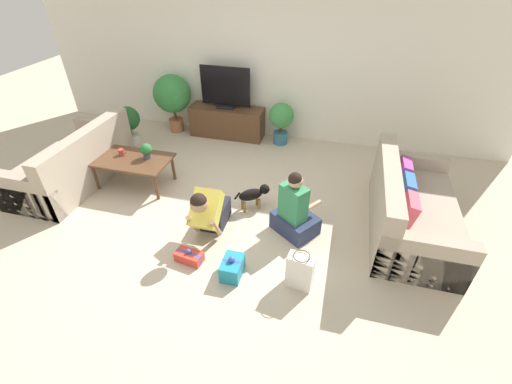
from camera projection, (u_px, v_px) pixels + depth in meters
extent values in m
plane|color=beige|center=(218.00, 217.00, 4.55)|extent=(16.00, 16.00, 0.00)
cube|color=white|center=(266.00, 64.00, 5.86)|extent=(8.40, 0.06, 2.60)
cube|color=tan|center=(72.00, 168.00, 5.16)|extent=(0.95, 1.88, 0.43)
cube|color=tan|center=(86.00, 146.00, 4.84)|extent=(0.20, 1.88, 0.42)
cube|color=tan|center=(105.00, 138.00, 5.78)|extent=(0.95, 0.16, 0.61)
cube|color=tan|center=(25.00, 195.00, 4.44)|extent=(0.95, 0.16, 0.61)
cube|color=#E5566B|center=(88.00, 138.00, 5.15)|extent=(0.18, 0.34, 0.32)
cube|color=red|center=(60.00, 158.00, 4.67)|extent=(0.18, 0.34, 0.32)
cube|color=tan|center=(412.00, 216.00, 4.24)|extent=(0.95, 1.88, 0.43)
cube|color=tan|center=(388.00, 183.00, 4.07)|extent=(0.20, 1.88, 0.42)
cube|color=tan|center=(423.00, 261.00, 3.52)|extent=(0.95, 0.16, 0.61)
cube|color=tan|center=(408.00, 174.00, 4.86)|extent=(0.95, 0.16, 0.61)
cube|color=#E5566B|center=(408.00, 210.00, 3.75)|extent=(0.18, 0.34, 0.32)
cube|color=#3366AD|center=(405.00, 189.00, 4.06)|extent=(0.18, 0.34, 0.32)
cube|color=#9E4293|center=(402.00, 172.00, 4.38)|extent=(0.18, 0.34, 0.32)
cube|color=brown|center=(132.00, 160.00, 4.95)|extent=(1.10, 0.65, 0.03)
cylinder|color=brown|center=(96.00, 177.00, 4.98)|extent=(0.04, 0.04, 0.41)
cylinder|color=brown|center=(156.00, 187.00, 4.77)|extent=(0.04, 0.04, 0.41)
cylinder|color=brown|center=(117.00, 159.00, 5.39)|extent=(0.04, 0.04, 0.41)
cylinder|color=brown|center=(173.00, 168.00, 5.19)|extent=(0.04, 0.04, 0.41)
cube|color=brown|center=(227.00, 122.00, 6.37)|extent=(1.36, 0.42, 0.55)
cube|color=black|center=(226.00, 106.00, 6.20)|extent=(0.32, 0.20, 0.05)
cube|color=black|center=(225.00, 86.00, 5.98)|extent=(0.90, 0.03, 0.68)
cylinder|color=beige|center=(132.00, 139.00, 6.20)|extent=(0.29, 0.29, 0.18)
cylinder|color=brown|center=(130.00, 131.00, 6.11)|extent=(0.05, 0.05, 0.13)
sphere|color=#1E5628|center=(127.00, 119.00, 5.97)|extent=(0.42, 0.42, 0.42)
cylinder|color=#A36042|center=(177.00, 125.00, 6.64)|extent=(0.28, 0.28, 0.24)
cylinder|color=brown|center=(175.00, 114.00, 6.51)|extent=(0.05, 0.05, 0.21)
sphere|color=#337F3D|center=(172.00, 94.00, 6.28)|extent=(0.69, 0.69, 0.69)
cylinder|color=#336B84|center=(280.00, 138.00, 6.21)|extent=(0.25, 0.25, 0.22)
cylinder|color=brown|center=(281.00, 129.00, 6.11)|extent=(0.05, 0.05, 0.13)
sphere|color=#3D8E47|center=(281.00, 115.00, 5.96)|extent=(0.44, 0.44, 0.44)
cube|color=#23232D|center=(216.00, 214.00, 4.40)|extent=(0.30, 0.45, 0.28)
cube|color=gold|center=(206.00, 209.00, 4.01)|extent=(0.33, 0.49, 0.45)
sphere|color=tan|center=(199.00, 204.00, 3.75)|extent=(0.20, 0.20, 0.20)
sphere|color=black|center=(199.00, 201.00, 3.73)|extent=(0.19, 0.19, 0.19)
cylinder|color=tan|center=(193.00, 224.00, 4.07)|extent=(0.07, 0.26, 0.39)
cylinder|color=tan|center=(216.00, 228.00, 4.01)|extent=(0.07, 0.26, 0.39)
cube|color=#283351|center=(295.00, 223.00, 4.28)|extent=(0.66, 0.63, 0.24)
cube|color=#338456|center=(293.00, 203.00, 4.05)|extent=(0.38, 0.35, 0.46)
sphere|color=tan|center=(296.00, 181.00, 3.87)|extent=(0.17, 0.17, 0.17)
sphere|color=black|center=(295.00, 179.00, 3.85)|extent=(0.16, 0.16, 0.16)
cylinder|color=tan|center=(313.00, 206.00, 4.11)|extent=(0.20, 0.24, 0.06)
cylinder|color=tan|center=(297.00, 196.00, 4.27)|extent=(0.20, 0.24, 0.06)
ellipsoid|color=black|center=(251.00, 195.00, 4.57)|extent=(0.35, 0.31, 0.16)
sphere|color=black|center=(265.00, 189.00, 4.61)|extent=(0.13, 0.13, 0.13)
sphere|color=olive|center=(268.00, 189.00, 4.63)|extent=(0.06, 0.06, 0.06)
cylinder|color=black|center=(237.00, 196.00, 4.50)|extent=(0.09, 0.07, 0.10)
cylinder|color=olive|center=(259.00, 204.00, 4.67)|extent=(0.03, 0.03, 0.16)
cylinder|color=olive|center=(257.00, 200.00, 4.73)|extent=(0.03, 0.03, 0.16)
cylinder|color=olive|center=(245.00, 208.00, 4.60)|extent=(0.03, 0.03, 0.16)
cylinder|color=olive|center=(242.00, 204.00, 4.67)|extent=(0.03, 0.03, 0.16)
cube|color=red|center=(189.00, 257.00, 3.90)|extent=(0.33, 0.21, 0.12)
cube|color=#3D51BC|center=(189.00, 257.00, 3.90)|extent=(0.32, 0.07, 0.12)
sphere|color=#3D51BC|center=(188.00, 251.00, 3.85)|extent=(0.06, 0.06, 0.06)
cube|color=teal|center=(232.00, 268.00, 3.71)|extent=(0.22, 0.31, 0.20)
cube|color=#3D51BC|center=(232.00, 268.00, 3.71)|extent=(0.21, 0.03, 0.21)
sphere|color=#3D51BC|center=(232.00, 259.00, 3.63)|extent=(0.07, 0.07, 0.07)
cube|color=white|center=(300.00, 272.00, 3.53)|extent=(0.29, 0.19, 0.42)
torus|color=#4C3823|center=(302.00, 256.00, 3.39)|extent=(0.20, 0.20, 0.01)
cylinder|color=#B23D38|center=(121.00, 152.00, 5.02)|extent=(0.08, 0.08, 0.09)
torus|color=#B23D38|center=(124.00, 152.00, 5.00)|extent=(0.06, 0.01, 0.06)
cylinder|color=#4C4C51|center=(147.00, 156.00, 4.95)|extent=(0.11, 0.11, 0.07)
sphere|color=#286B33|center=(146.00, 149.00, 4.89)|extent=(0.17, 0.17, 0.17)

